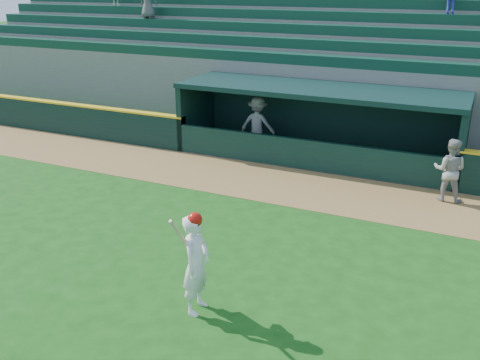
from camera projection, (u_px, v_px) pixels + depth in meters
The scene contains 9 objects.
ground at pixel (210, 258), 11.83m from camera, with size 120.00×120.00×0.00m, color #154812.
warning_track at pixel (287, 185), 15.98m from camera, with size 40.00×3.00×0.01m, color olive.
field_wall_left at pixel (22, 113), 22.01m from camera, with size 15.50×0.30×1.20m, color black.
wall_stripe_left at pixel (19, 98), 21.79m from camera, with size 15.50×0.32×0.06m, color yellow.
dugout_player_front at pixel (450, 170), 14.61m from camera, with size 0.86×0.67×1.77m, color #979792.
dugout_player_inside at pixel (258, 124), 18.99m from camera, with size 1.24×0.71×1.92m, color #A4A49F.
dugout at pixel (320, 118), 18.14m from camera, with size 9.40×2.80×2.46m.
stands at pixel (355, 68), 21.63m from camera, with size 34.50×6.25×7.42m.
batter_at_plate at pixel (196, 263), 9.64m from camera, with size 0.51×0.85×2.00m.
Camera 1 is at (5.03, -9.19, 5.80)m, focal length 40.00 mm.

